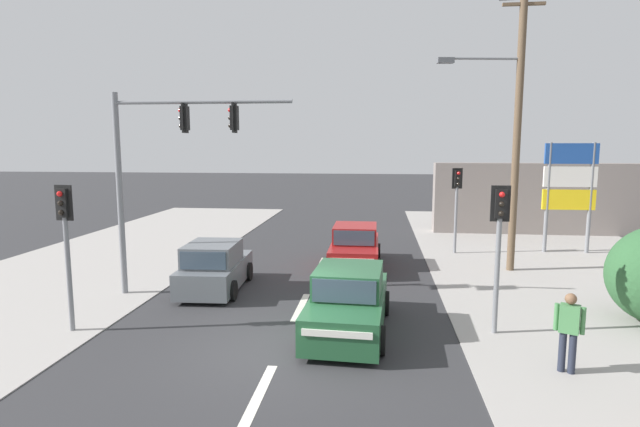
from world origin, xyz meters
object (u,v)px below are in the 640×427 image
at_px(sedan_oncoming_near, 355,248).
at_px(utility_pole_midground_right, 514,115).
at_px(pedestal_signal_right_kerb, 499,234).
at_px(pedestrian_at_kerb, 569,328).
at_px(hatchback_kerbside_parked, 215,268).
at_px(shopping_plaza_sign, 570,182).
at_px(pedestal_signal_left_kerb, 66,233).
at_px(traffic_signal_mast, 160,157).
at_px(pedestal_signal_far_median, 457,196).
at_px(sedan_crossing_left, 348,302).

bearing_deg(sedan_oncoming_near, utility_pole_midground_right, 0.20).
xyz_separation_m(utility_pole_midground_right, pedestal_signal_right_kerb, (-1.84, -6.35, -3.10)).
xyz_separation_m(pedestal_signal_right_kerb, pedestrian_at_kerb, (0.93, -2.00, -1.49)).
bearing_deg(hatchback_kerbside_parked, pedestrian_at_kerb, -28.70).
xyz_separation_m(utility_pole_midground_right, hatchback_kerbside_parked, (-9.66, -3.56, -4.81)).
distance_m(shopping_plaza_sign, sedan_oncoming_near, 9.62).
height_order(pedestal_signal_left_kerb, hatchback_kerbside_parked, pedestal_signal_left_kerb).
height_order(hatchback_kerbside_parked, pedestrian_at_kerb, pedestrian_at_kerb).
bearing_deg(hatchback_kerbside_parked, traffic_signal_mast, -153.57).
relative_size(pedestal_signal_right_kerb, shopping_plaza_sign, 0.77).
distance_m(pedestal_signal_far_median, sedan_oncoming_near, 5.18).
distance_m(pedestal_signal_left_kerb, sedan_oncoming_near, 9.96).
relative_size(traffic_signal_mast, sedan_crossing_left, 1.39).
height_order(traffic_signal_mast, shopping_plaza_sign, traffic_signal_mast).
bearing_deg(pedestal_signal_right_kerb, shopping_plaza_sign, 62.56).
bearing_deg(pedestal_signal_right_kerb, utility_pole_midground_right, 73.81).
bearing_deg(traffic_signal_mast, pedestal_signal_far_median, 36.04).
height_order(utility_pole_midground_right, traffic_signal_mast, utility_pole_midground_right).
bearing_deg(pedestal_signal_right_kerb, sedan_crossing_left, -177.09).
relative_size(utility_pole_midground_right, sedan_crossing_left, 2.38).
xyz_separation_m(traffic_signal_mast, shopping_plaza_sign, (14.20, 7.63, -1.16)).
distance_m(shopping_plaza_sign, pedestrian_at_kerb, 12.63).
bearing_deg(utility_pole_midground_right, traffic_signal_mast, -158.97).
distance_m(traffic_signal_mast, shopping_plaza_sign, 16.17).
relative_size(pedestal_signal_far_median, sedan_crossing_left, 0.82).
bearing_deg(sedan_oncoming_near, pedestal_signal_left_kerb, -131.64).
relative_size(pedestal_signal_left_kerb, sedan_crossing_left, 0.82).
height_order(utility_pole_midground_right, shopping_plaza_sign, utility_pole_midground_right).
bearing_deg(pedestal_signal_right_kerb, pedestal_signal_left_kerb, -174.34).
xyz_separation_m(pedestal_signal_left_kerb, pedestal_signal_far_median, (10.56, 10.09, 0.00)).
bearing_deg(sedan_crossing_left, pedestal_signal_left_kerb, -172.92).
relative_size(sedan_crossing_left, pedestrian_at_kerb, 2.65).
xyz_separation_m(utility_pole_midground_right, pedestal_signal_left_kerb, (-11.99, -7.35, -3.10)).
bearing_deg(traffic_signal_mast, sedan_oncoming_near, 37.31).
bearing_deg(pedestal_signal_left_kerb, utility_pole_midground_right, 31.52).
relative_size(utility_pole_midground_right, pedestal_signal_right_kerb, 2.89).
bearing_deg(traffic_signal_mast, shopping_plaza_sign, 28.24).
relative_size(traffic_signal_mast, pedestal_signal_right_kerb, 1.69).
xyz_separation_m(pedestal_signal_far_median, sedan_oncoming_near, (-4.04, -2.75, -1.71)).
bearing_deg(sedan_crossing_left, traffic_signal_mast, 157.81).
relative_size(pedestal_signal_right_kerb, pedestal_signal_far_median, 1.00).
bearing_deg(pedestal_signal_far_median, utility_pole_midground_right, -62.47).
bearing_deg(shopping_plaza_sign, traffic_signal_mast, -151.76).
height_order(pedestal_signal_far_median, hatchback_kerbside_parked, pedestal_signal_far_median).
xyz_separation_m(utility_pole_midground_right, traffic_signal_mast, (-10.98, -4.22, -1.37)).
xyz_separation_m(sedan_crossing_left, pedestrian_at_kerb, (4.42, -1.82, 0.22)).
height_order(sedan_oncoming_near, hatchback_kerbside_parked, sedan_oncoming_near).
xyz_separation_m(pedestal_signal_left_kerb, pedestrian_at_kerb, (11.07, -1.00, -1.49)).
distance_m(utility_pole_midground_right, pedestrian_at_kerb, 9.57).
xyz_separation_m(hatchback_kerbside_parked, sedan_crossing_left, (4.32, -2.96, 0.00)).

